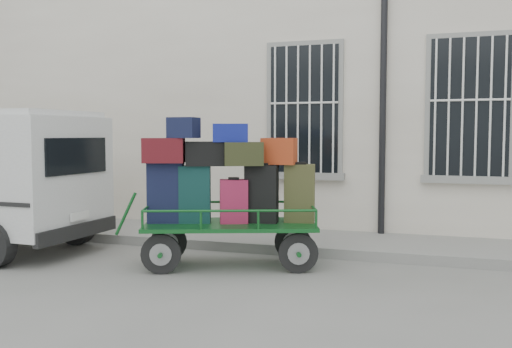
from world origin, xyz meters
The scene contains 4 objects.
ground centered at (0.00, 0.00, 0.00)m, with size 80.00×80.00×0.00m, color slate.
building centered at (0.00, 5.50, 3.00)m, with size 24.00×5.15×6.00m.
sidewalk centered at (0.00, 2.20, 0.07)m, with size 24.00×1.70×0.15m, color gray.
luggage_cart centered at (-0.90, 0.46, 1.04)m, with size 2.75×1.78×2.04m.
Camera 1 is at (1.94, -6.77, 1.82)m, focal length 40.00 mm.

